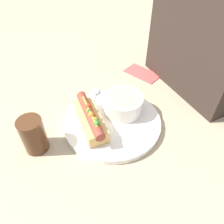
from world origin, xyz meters
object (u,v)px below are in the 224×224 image
object	(u,v)px
hot_dog	(90,119)
seated_diner	(206,35)
spoon	(94,96)
soup_bowl	(123,103)
drinking_glass	(33,135)

from	to	relation	value
hot_dog	seated_diner	distance (m)	0.44
spoon	seated_diner	bearing A→B (deg)	-66.70
soup_bowl	spoon	world-z (taller)	soup_bowl
hot_dog	soup_bowl	bearing A→B (deg)	102.72
seated_diner	soup_bowl	bearing A→B (deg)	-84.14
hot_dog	spoon	distance (m)	0.13
hot_dog	drinking_glass	size ratio (longest dim) A/B	1.77
soup_bowl	hot_dog	bearing A→B (deg)	-82.18
spoon	seated_diner	world-z (taller)	seated_diner
seated_diner	drinking_glass	bearing A→B (deg)	-86.03
spoon	drinking_glass	xyz separation A→B (m)	(0.11, -0.22, 0.03)
hot_dog	seated_diner	xyz separation A→B (m)	(-0.05, 0.42, 0.14)
hot_dog	soup_bowl	xyz separation A→B (m)	(-0.02, 0.11, 0.00)
spoon	seated_diner	xyz separation A→B (m)	(0.07, 0.36, 0.17)
hot_dog	spoon	world-z (taller)	hot_dog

